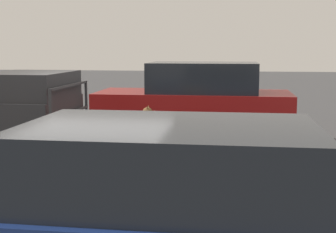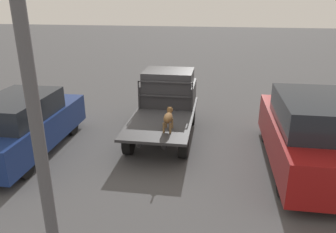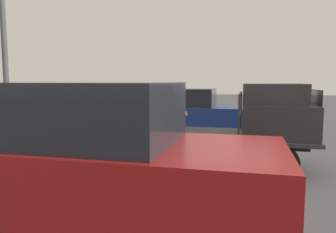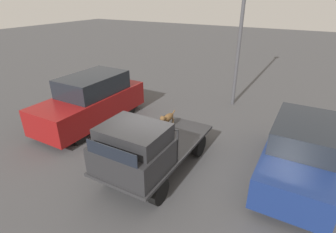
{
  "view_description": "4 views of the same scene",
  "coord_description": "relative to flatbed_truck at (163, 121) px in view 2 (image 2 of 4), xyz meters",
  "views": [
    {
      "loc": [
        -2.34,
        7.62,
        2.37
      ],
      "look_at": [
        -1.22,
        -0.34,
        1.19
      ],
      "focal_mm": 50.0,
      "sensor_mm": 36.0,
      "label": 1
    },
    {
      "loc": [
        -9.6,
        -1.6,
        4.34
      ],
      "look_at": [
        -1.22,
        -0.34,
        1.19
      ],
      "focal_mm": 35.0,
      "sensor_mm": 36.0,
      "label": 2
    },
    {
      "loc": [
        0.61,
        -7.74,
        2.03
      ],
      "look_at": [
        -1.22,
        -0.34,
        1.19
      ],
      "focal_mm": 35.0,
      "sensor_mm": 36.0,
      "label": 3
    },
    {
      "loc": [
        5.76,
        3.61,
        4.95
      ],
      "look_at": [
        -1.22,
        -0.34,
        1.19
      ],
      "focal_mm": 28.0,
      "sensor_mm": 36.0,
      "label": 4
    }
  ],
  "objects": [
    {
      "name": "parked_sedan",
      "position": [
        -1.65,
        3.78,
        0.29
      ],
      "size": [
        4.5,
        1.79,
        1.74
      ],
      "rotation": [
        0.0,
        0.0,
        0.01
      ],
      "color": "black",
      "rests_on": "ground"
    },
    {
      "name": "ground_plane",
      "position": [
        0.0,
        0.0,
        -0.57
      ],
      "size": [
        80.0,
        80.0,
        0.0
      ],
      "primitive_type": "plane",
      "color": "#474749"
    },
    {
      "name": "dog",
      "position": [
        -1.16,
        -0.34,
        0.57
      ],
      "size": [
        0.98,
        0.24,
        0.61
      ],
      "rotation": [
        0.0,
        0.0,
        -0.26
      ],
      "color": "brown",
      "rests_on": "flatbed_truck"
    },
    {
      "name": "parked_pickup_far",
      "position": [
        -1.41,
        -4.06,
        0.41
      ],
      "size": [
        4.83,
        1.92,
        2.01
      ],
      "rotation": [
        0.0,
        0.0,
        0.14
      ],
      "color": "black",
      "rests_on": "ground"
    },
    {
      "name": "flatbed_truck",
      "position": [
        0.0,
        0.0,
        0.0
      ],
      "size": [
        4.16,
        1.92,
        0.77
      ],
      "color": "black",
      "rests_on": "ground"
    },
    {
      "name": "truck_headboard",
      "position": [
        0.42,
        0.0,
        0.84
      ],
      "size": [
        0.04,
        1.8,
        0.98
      ],
      "color": "#2D2D30",
      "rests_on": "flatbed_truck"
    },
    {
      "name": "truck_cab",
      "position": [
        1.22,
        0.0,
        0.76
      ],
      "size": [
        1.54,
        1.8,
        1.18
      ],
      "color": "#28282B",
      "rests_on": "flatbed_truck"
    }
  ]
}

